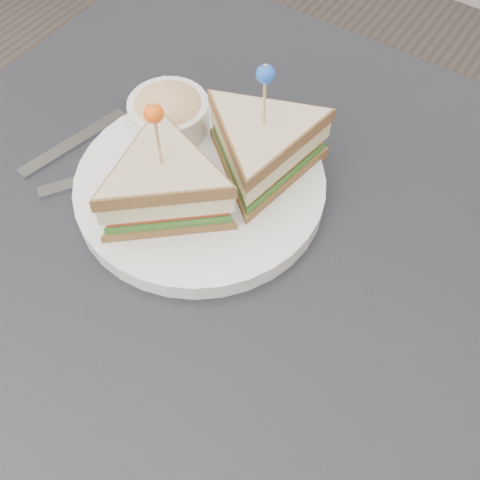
% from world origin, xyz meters
% --- Properties ---
extents(ground_plane, '(3.50, 3.50, 0.00)m').
position_xyz_m(ground_plane, '(0.00, 0.00, 0.00)').
color(ground_plane, '#3F3833').
extents(table, '(0.80, 0.80, 0.75)m').
position_xyz_m(table, '(0.00, 0.00, 0.67)').
color(table, black).
rests_on(table, ground).
extents(plate_meal, '(0.31, 0.31, 0.15)m').
position_xyz_m(plate_meal, '(-0.07, 0.07, 0.79)').
color(plate_meal, white).
rests_on(plate_meal, table).
extents(cutlery_fork, '(0.07, 0.21, 0.01)m').
position_xyz_m(cutlery_fork, '(-0.23, 0.09, 0.75)').
color(cutlery_fork, '#B6BBC1').
rests_on(cutlery_fork, table).
extents(cutlery_knife, '(0.13, 0.18, 0.01)m').
position_xyz_m(cutlery_knife, '(-0.17, 0.04, 0.75)').
color(cutlery_knife, silver).
rests_on(cutlery_knife, table).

